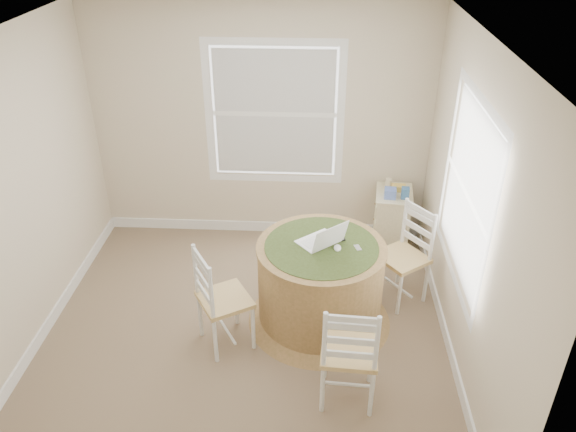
{
  "coord_description": "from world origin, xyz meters",
  "views": [
    {
      "loc": [
        0.6,
        -3.79,
        3.48
      ],
      "look_at": [
        0.36,
        0.45,
        0.99
      ],
      "focal_mm": 35.0,
      "sensor_mm": 36.0,
      "label": 1
    }
  ],
  "objects_px": {
    "chair_right": "(402,257)",
    "laptop": "(321,240)",
    "chair_near": "(349,351)",
    "round_table": "(320,281)",
    "corner_chest": "(391,220)",
    "chair_left": "(225,299)"
  },
  "relations": [
    {
      "from": "laptop",
      "to": "corner_chest",
      "type": "bearing_deg",
      "value": -162.43
    },
    {
      "from": "chair_near",
      "to": "laptop",
      "type": "bearing_deg",
      "value": -73.27
    },
    {
      "from": "laptop",
      "to": "round_table",
      "type": "bearing_deg",
      "value": 52.15
    },
    {
      "from": "chair_left",
      "to": "chair_right",
      "type": "distance_m",
      "value": 1.73
    },
    {
      "from": "chair_right",
      "to": "chair_left",
      "type": "bearing_deg",
      "value": -102.59
    },
    {
      "from": "chair_near",
      "to": "laptop",
      "type": "distance_m",
      "value": 1.04
    },
    {
      "from": "round_table",
      "to": "chair_left",
      "type": "relative_size",
      "value": 1.38
    },
    {
      "from": "chair_near",
      "to": "corner_chest",
      "type": "xyz_separation_m",
      "value": [
        0.55,
        2.18,
        -0.13
      ]
    },
    {
      "from": "round_table",
      "to": "chair_near",
      "type": "xyz_separation_m",
      "value": [
        0.22,
        -0.9,
        0.03
      ]
    },
    {
      "from": "round_table",
      "to": "laptop",
      "type": "relative_size",
      "value": 2.78
    },
    {
      "from": "chair_near",
      "to": "chair_right",
      "type": "height_order",
      "value": "same"
    },
    {
      "from": "laptop",
      "to": "chair_near",
      "type": "bearing_deg",
      "value": 62.98
    },
    {
      "from": "chair_right",
      "to": "laptop",
      "type": "distance_m",
      "value": 0.91
    },
    {
      "from": "corner_chest",
      "to": "chair_left",
      "type": "bearing_deg",
      "value": -128.8
    },
    {
      "from": "chair_left",
      "to": "chair_right",
      "type": "relative_size",
      "value": 1.0
    },
    {
      "from": "laptop",
      "to": "chair_right",
      "type": "bearing_deg",
      "value": 162.57
    },
    {
      "from": "chair_right",
      "to": "corner_chest",
      "type": "height_order",
      "value": "chair_right"
    },
    {
      "from": "chair_near",
      "to": "laptop",
      "type": "xyz_separation_m",
      "value": [
        -0.22,
        0.95,
        0.37
      ]
    },
    {
      "from": "round_table",
      "to": "chair_near",
      "type": "distance_m",
      "value": 0.93
    },
    {
      "from": "round_table",
      "to": "laptop",
      "type": "height_order",
      "value": "laptop"
    },
    {
      "from": "round_table",
      "to": "chair_left",
      "type": "bearing_deg",
      "value": -174.92
    },
    {
      "from": "chair_near",
      "to": "corner_chest",
      "type": "height_order",
      "value": "chair_near"
    }
  ]
}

